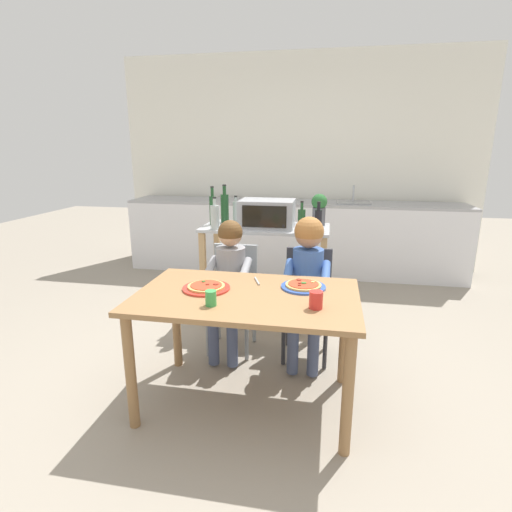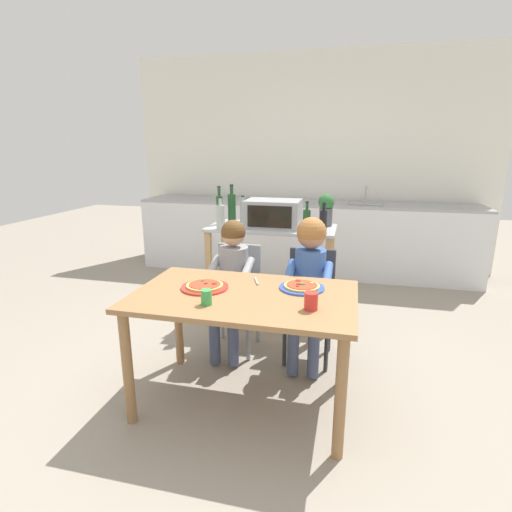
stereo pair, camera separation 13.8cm
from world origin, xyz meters
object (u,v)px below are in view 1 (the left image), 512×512
at_px(toaster_oven, 267,214).
at_px(drinking_cup_red, 316,300).
at_px(kitchen_island_cart, 265,259).
at_px(bottle_slim_sauce, 318,221).
at_px(dining_chair_left, 233,290).
at_px(dining_table, 247,310).
at_px(pizza_plate_red_rimmed, 206,287).
at_px(child_in_blue_striped_shirt, 307,271).
at_px(pizza_plate_blue_rimmed, 303,286).
at_px(drinking_cup_green, 211,298).
at_px(bottle_tall_green_wine, 225,207).
at_px(child_in_grey_shirt, 229,273).
at_px(dining_chair_right, 307,295).
at_px(serving_spoon, 257,281).
at_px(bottle_squat_spirits, 301,220).
at_px(bottle_dark_olive_oil, 213,209).
at_px(bottle_brown_beer, 215,217).
at_px(bottle_clear_vinegar, 236,211).
at_px(potted_herb_plant, 319,208).

height_order(toaster_oven, drinking_cup_red, toaster_oven).
bearing_deg(kitchen_island_cart, bottle_slim_sauce, -24.65).
distance_m(kitchen_island_cart, dining_chair_left, 0.59).
xyz_separation_m(dining_table, pizza_plate_red_rimmed, (-0.26, 0.04, 0.11)).
bearing_deg(bottle_slim_sauce, child_in_blue_striped_shirt, -95.67).
relative_size(pizza_plate_blue_rimmed, drinking_cup_red, 2.86).
relative_size(bottle_slim_sauce, drinking_cup_green, 3.03).
relative_size(dining_table, pizza_plate_blue_rimmed, 4.77).
bearing_deg(dining_chair_left, child_in_blue_striped_shirt, -12.78).
relative_size(bottle_tall_green_wine, child_in_grey_shirt, 0.34).
bearing_deg(dining_chair_left, pizza_plate_red_rimmed, -89.99).
distance_m(dining_chair_right, serving_spoon, 0.61).
relative_size(bottle_squat_spirits, dining_table, 0.20).
height_order(dining_chair_right, pizza_plate_blue_rimmed, dining_chair_right).
bearing_deg(kitchen_island_cart, child_in_grey_shirt, -103.37).
height_order(bottle_slim_sauce, bottle_tall_green_wine, bottle_tall_green_wine).
bearing_deg(toaster_oven, child_in_blue_striped_shirt, -59.18).
relative_size(bottle_dark_olive_oil, serving_spoon, 2.44).
distance_m(dining_table, dining_chair_right, 0.77).
xyz_separation_m(bottle_tall_green_wine, drinking_cup_red, (0.90, -1.53, -0.25)).
bearing_deg(bottle_dark_olive_oil, child_in_grey_shirt, -65.13).
distance_m(dining_chair_left, dining_chair_right, 0.58).
relative_size(bottle_dark_olive_oil, pizza_plate_red_rimmed, 1.19).
xyz_separation_m(dining_table, drinking_cup_red, (0.41, -0.14, 0.15)).
distance_m(bottle_brown_beer, dining_chair_right, 1.03).
relative_size(bottle_clear_vinegar, serving_spoon, 1.74).
height_order(toaster_oven, dining_table, toaster_oven).
distance_m(drinking_cup_green, drinking_cup_red, 0.56).
bearing_deg(child_in_blue_striped_shirt, pizza_plate_blue_rimmed, -90.01).
bearing_deg(dining_table, drinking_cup_red, -19.41).
distance_m(bottle_slim_sauce, bottle_tall_green_wine, 0.92).
distance_m(toaster_oven, bottle_clear_vinegar, 0.38).
relative_size(toaster_oven, potted_herb_plant, 1.66).
relative_size(toaster_oven, pizza_plate_red_rimmed, 1.61).
relative_size(bottle_slim_sauce, dining_chair_right, 0.32).
relative_size(pizza_plate_red_rimmed, drinking_cup_green, 3.40).
bearing_deg(pizza_plate_blue_rimmed, potted_herb_plant, 88.12).
xyz_separation_m(kitchen_island_cart, child_in_blue_striped_shirt, (0.41, -0.69, 0.12)).
distance_m(toaster_oven, child_in_blue_striped_shirt, 0.83).
relative_size(drinking_cup_red, serving_spoon, 0.68).
height_order(dining_chair_right, child_in_grey_shirt, child_in_grey_shirt).
bearing_deg(drinking_cup_red, potted_herb_plant, 91.74).
height_order(bottle_tall_green_wine, drinking_cup_red, bottle_tall_green_wine).
distance_m(bottle_brown_beer, dining_chair_left, 0.66).
xyz_separation_m(bottle_squat_spirits, child_in_blue_striped_shirt, (0.09, -0.50, -0.28)).
bearing_deg(dining_chair_right, toaster_oven, 125.77).
distance_m(child_in_grey_shirt, drinking_cup_green, 0.81).
distance_m(bottle_dark_olive_oil, bottle_clear_vinegar, 0.24).
bearing_deg(potted_herb_plant, bottle_tall_green_wine, -178.61).
bearing_deg(kitchen_island_cart, child_in_blue_striped_shirt, -59.13).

